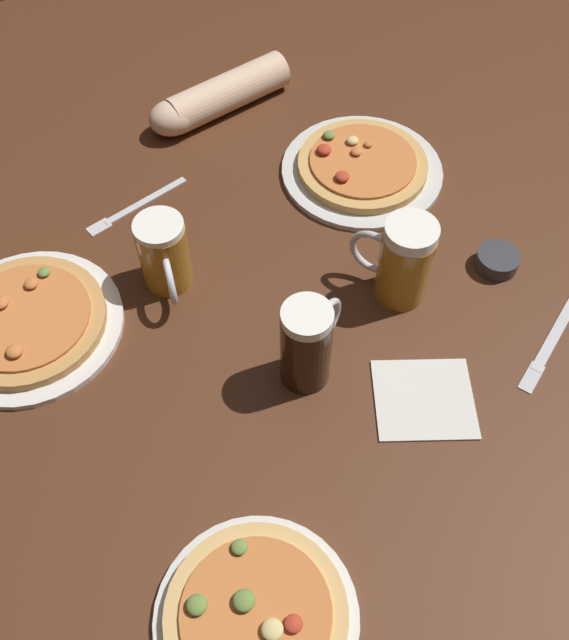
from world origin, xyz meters
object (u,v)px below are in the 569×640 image
diner_arm (214,98)px  fork_left (135,206)px  beer_mug_dark (308,344)px  knife_right (552,341)px  pizza_plate_side (27,322)px  ramekin_sauce (497,261)px  pizza_plate_far (362,167)px  pizza_plate_near (256,616)px  beer_mug_amber (164,255)px  napkin_folded (424,398)px  beer_mug_pale (403,261)px

diner_arm → fork_left: bearing=-143.4°
beer_mug_dark → knife_right: beer_mug_dark is taller
pizza_plate_side → knife_right: (0.77, -0.42, -0.01)m
pizza_plate_side → ramekin_sauce: 0.82m
pizza_plate_far → fork_left: 0.45m
ramekin_sauce → beer_mug_dark: bearing=-174.1°
knife_right → diner_arm: diner_arm is taller
pizza_plate_near → pizza_plate_side: size_ratio=0.85×
beer_mug_amber → diner_arm: size_ratio=0.44×
pizza_plate_near → napkin_folded: size_ratio=1.74×
pizza_plate_near → ramekin_sauce: (0.64, 0.35, -0.00)m
beer_mug_dark → fork_left: bearing=104.4°
beer_mug_dark → knife_right: 0.42m
beer_mug_pale → knife_right: bearing=-50.0°
pizza_plate_far → beer_mug_dark: size_ratio=1.89×
fork_left → knife_right: same height
napkin_folded → pizza_plate_side: bearing=141.2°
napkin_folded → pizza_plate_near: bearing=-155.0°
pizza_plate_near → fork_left: size_ratio=1.25×
pizza_plate_side → napkin_folded: pizza_plate_side is taller
napkin_folded → ramekin_sauce: bearing=32.9°
pizza_plate_side → napkin_folded: 0.67m
napkin_folded → diner_arm: diner_arm is taller
pizza_plate_near → diner_arm: 1.03m
pizza_plate_near → beer_mug_dark: beer_mug_dark is taller
knife_right → diner_arm: bearing=108.6°
pizza_plate_side → knife_right: 0.88m
pizza_plate_far → beer_mug_dark: bearing=-131.1°
beer_mug_amber → knife_right: beer_mug_amber is taller
pizza_plate_near → beer_mug_amber: (0.11, 0.58, 0.05)m
beer_mug_pale → ramekin_sauce: 0.20m
pizza_plate_near → beer_mug_amber: 0.59m
beer_mug_dark → knife_right: bearing=-18.7°
ramekin_sauce → knife_right: bearing=-95.0°
napkin_folded → beer_mug_dark: bearing=137.7°
beer_mug_pale → diner_arm: (-0.09, 0.58, -0.04)m
beer_mug_pale → napkin_folded: beer_mug_pale is taller
knife_right → pizza_plate_far: bearing=99.1°
beer_mug_amber → diner_arm: bearing=56.2°
pizza_plate_near → beer_mug_pale: size_ratio=1.62×
pizza_plate_near → beer_mug_amber: size_ratio=1.90×
beer_mug_dark → napkin_folded: bearing=-42.3°
beer_mug_pale → diner_arm: bearing=98.9°
pizza_plate_far → knife_right: size_ratio=1.51×
pizza_plate_near → knife_right: bearing=15.4°
pizza_plate_side → pizza_plate_far: bearing=5.8°
fork_left → knife_right: bearing=-49.7°
knife_right → beer_mug_pale: bearing=130.0°
fork_left → diner_arm: (0.25, 0.19, 0.04)m
ramekin_sauce → pizza_plate_far: bearing=106.6°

